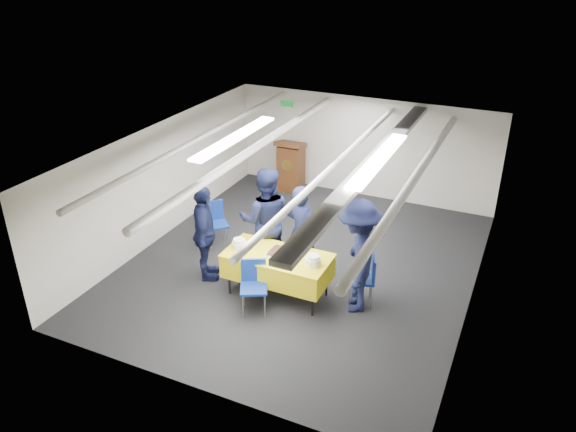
# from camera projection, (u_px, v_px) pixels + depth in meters

# --- Properties ---
(ground) EXTENTS (7.00, 7.00, 0.00)m
(ground) POSITION_uv_depth(u_px,v_px,m) (302.00, 264.00, 10.35)
(ground) COLOR black
(ground) RESTS_ON ground
(room_shell) EXTENTS (6.00, 7.00, 2.30)m
(room_shell) POSITION_uv_depth(u_px,v_px,m) (317.00, 166.00, 9.84)
(room_shell) COLOR silver
(room_shell) RESTS_ON ground
(serving_table) EXTENTS (1.75, 0.87, 0.77)m
(serving_table) POSITION_uv_depth(u_px,v_px,m) (278.00, 266.00, 9.24)
(serving_table) COLOR black
(serving_table) RESTS_ON ground
(sheet_cake) EXTENTS (0.47, 0.36, 0.08)m
(sheet_cake) POSITION_uv_depth(u_px,v_px,m) (283.00, 254.00, 9.10)
(sheet_cake) COLOR white
(sheet_cake) RESTS_ON serving_table
(plate_stack_left) EXTENTS (0.24, 0.24, 0.16)m
(plate_stack_left) POSITION_uv_depth(u_px,v_px,m) (239.00, 244.00, 9.33)
(plate_stack_left) COLOR white
(plate_stack_left) RESTS_ON serving_table
(plate_stack_right) EXTENTS (0.24, 0.24, 0.17)m
(plate_stack_right) POSITION_uv_depth(u_px,v_px,m) (313.00, 260.00, 8.83)
(plate_stack_right) COLOR white
(plate_stack_right) RESTS_ON serving_table
(podium) EXTENTS (0.62, 0.53, 1.25)m
(podium) POSITION_uv_depth(u_px,v_px,m) (291.00, 166.00, 13.16)
(podium) COLOR brown
(podium) RESTS_ON ground
(chair_near) EXTENTS (0.56, 0.56, 0.87)m
(chair_near) POSITION_uv_depth(u_px,v_px,m) (254.00, 281.00, 8.89)
(chair_near) COLOR gray
(chair_near) RESTS_ON ground
(chair_right) EXTENTS (0.54, 0.54, 0.87)m
(chair_right) POSITION_uv_depth(u_px,v_px,m) (367.00, 275.00, 9.05)
(chair_right) COLOR gray
(chair_right) RESTS_ON ground
(chair_left) EXTENTS (0.59, 0.59, 0.87)m
(chair_left) POSITION_uv_depth(u_px,v_px,m) (215.00, 219.00, 10.85)
(chair_left) COLOR gray
(chair_left) RESTS_ON ground
(sailor_a) EXTENTS (0.71, 0.57, 1.72)m
(sailor_a) POSITION_uv_depth(u_px,v_px,m) (301.00, 232.00, 9.68)
(sailor_a) COLOR black
(sailor_a) RESTS_ON ground
(sailor_b) EXTENTS (1.16, 1.04, 1.95)m
(sailor_b) POSITION_uv_depth(u_px,v_px,m) (266.00, 220.00, 9.82)
(sailor_b) COLOR black
(sailor_b) RESTS_ON ground
(sailor_c) EXTENTS (0.86, 1.10, 1.74)m
(sailor_c) POSITION_uv_depth(u_px,v_px,m) (205.00, 234.00, 9.59)
(sailor_c) COLOR black
(sailor_c) RESTS_ON ground
(sailor_d) EXTENTS (1.08, 1.39, 1.90)m
(sailor_d) POSITION_uv_depth(u_px,v_px,m) (357.00, 256.00, 8.75)
(sailor_d) COLOR black
(sailor_d) RESTS_ON ground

